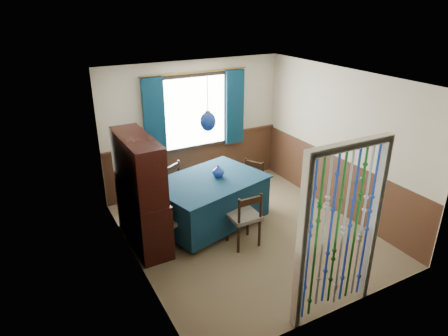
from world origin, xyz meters
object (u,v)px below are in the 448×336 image
dining_table (209,200)px  sideboard (142,208)px  vase_table (218,171)px  chair_left (163,223)px  vase_sideboard (137,177)px  pendant_lamp (208,121)px  chair_near (245,217)px  chair_far (180,186)px  bowl_shelf (150,179)px  chair_right (250,184)px

dining_table → sideboard: size_ratio=1.15×
vase_table → sideboard: bearing=179.9°
chair_left → vase_sideboard: size_ratio=4.27×
pendant_lamp → vase_sideboard: size_ratio=4.12×
chair_near → vase_table: 0.92m
chair_near → sideboard: bearing=149.9°
chair_far → sideboard: size_ratio=0.50×
bowl_shelf → sideboard: bearing=100.2°
sideboard → vase_sideboard: size_ratio=8.53×
vase_table → vase_sideboard: vase_sideboard is taller
dining_table → chair_right: chair_right is taller
chair_far → chair_left: bearing=24.7°
vase_table → bowl_shelf: 1.32m
vase_sideboard → dining_table: bearing=-18.5°
dining_table → chair_left: size_ratio=2.30×
sideboard → pendant_lamp: bearing=-2.8°
chair_near → sideboard: 1.56m
chair_far → dining_table: bearing=75.5°
chair_left → chair_far: bearing=124.8°
chair_right → bowl_shelf: 2.19m
chair_far → bowl_shelf: (-0.84, -1.02, 0.75)m
chair_near → vase_table: vase_table is taller
chair_left → chair_right: chair_left is taller
chair_far → bowl_shelf: bearing=19.7°
vase_sideboard → bowl_shelf: bearing=-90.0°
chair_left → chair_right: bearing=85.7°
chair_near → dining_table: bearing=106.9°
sideboard → chair_far: bearing=36.6°
chair_far → bowl_shelf: bowl_shelf is taller
vase_sideboard → vase_table: bearing=-14.3°
chair_near → bowl_shelf: (-1.27, 0.46, 0.73)m
chair_right → vase_sideboard: bearing=57.7°
chair_far → chair_right: size_ratio=1.01×
chair_far → vase_sideboard: size_ratio=4.26×
sideboard → vase_table: bearing=-0.9°
chair_right → bowl_shelf: bowl_shelf is taller
chair_far → vase_table: size_ratio=4.58×
chair_left → pendant_lamp: size_ratio=1.04×
chair_left → bowl_shelf: (-0.14, 0.01, 0.75)m
sideboard → vase_table: sideboard is taller
chair_left → sideboard: sideboard is taller
bowl_shelf → vase_sideboard: (0.00, 0.65, -0.25)m
chair_far → vase_table: 0.93m
pendant_lamp → bowl_shelf: bearing=-164.3°
pendant_lamp → bowl_shelf: size_ratio=3.54×
vase_sideboard → chair_near: bearing=-41.1°
chair_near → chair_left: chair_near is taller
chair_far → chair_right: bearing=126.3°
chair_near → vase_sideboard: vase_sideboard is taller
chair_near → bowl_shelf: bowl_shelf is taller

